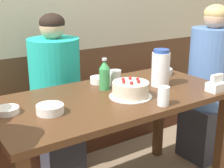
{
  "coord_description": "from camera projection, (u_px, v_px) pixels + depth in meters",
  "views": [
    {
      "loc": [
        -0.97,
        -1.43,
        1.35
      ],
      "look_at": [
        0.03,
        0.05,
        0.8
      ],
      "focal_mm": 50.0,
      "sensor_mm": 36.0,
      "label": 1
    }
  ],
  "objects": [
    {
      "name": "back_wall",
      "position": [
        40.0,
        0.0,
        2.51
      ],
      "size": [
        4.8,
        0.04,
        2.5
      ],
      "color": "brown",
      "rests_on": "ground_plane"
    },
    {
      "name": "bench_seat",
      "position": [
        58.0,
        125.0,
        2.63
      ],
      "size": [
        2.77,
        0.38,
        0.47
      ],
      "color": "#472314",
      "rests_on": "ground_plane"
    },
    {
      "name": "dining_table",
      "position": [
        113.0,
        111.0,
        1.85
      ],
      "size": [
        1.41,
        0.71,
        0.75
      ],
      "color": "#4C2D19",
      "rests_on": "ground_plane"
    },
    {
      "name": "birthday_cake",
      "position": [
        131.0,
        90.0,
        1.78
      ],
      "size": [
        0.25,
        0.25,
        0.11
      ],
      "color": "white",
      "rests_on": "dining_table"
    },
    {
      "name": "water_pitcher",
      "position": [
        161.0,
        68.0,
        1.97
      ],
      "size": [
        0.12,
        0.12,
        0.24
      ],
      "color": "white",
      "rests_on": "dining_table"
    },
    {
      "name": "soju_bottle",
      "position": [
        105.0,
        75.0,
        1.9
      ],
      "size": [
        0.07,
        0.07,
        0.2
      ],
      "color": "#388E4C",
      "rests_on": "dining_table"
    },
    {
      "name": "napkin_holder",
      "position": [
        216.0,
        85.0,
        1.88
      ],
      "size": [
        0.11,
        0.08,
        0.11
      ],
      "color": "white",
      "rests_on": "dining_table"
    },
    {
      "name": "bowl_soup_white",
      "position": [
        99.0,
        80.0,
        2.05
      ],
      "size": [
        0.11,
        0.11,
        0.04
      ],
      "color": "white",
      "rests_on": "dining_table"
    },
    {
      "name": "bowl_rice_small",
      "position": [
        7.0,
        110.0,
        1.55
      ],
      "size": [
        0.12,
        0.12,
        0.03
      ],
      "color": "white",
      "rests_on": "dining_table"
    },
    {
      "name": "bowl_side_dish",
      "position": [
        50.0,
        109.0,
        1.56
      ],
      "size": [
        0.14,
        0.14,
        0.04
      ],
      "color": "white",
      "rests_on": "dining_table"
    },
    {
      "name": "bowl_sauce_shallow",
      "position": [
        162.0,
        71.0,
        2.26
      ],
      "size": [
        0.14,
        0.14,
        0.04
      ],
      "color": "white",
      "rests_on": "dining_table"
    },
    {
      "name": "glass_water_tall",
      "position": [
        163.0,
        96.0,
        1.65
      ],
      "size": [
        0.06,
        0.06,
        0.1
      ],
      "color": "silver",
      "rests_on": "dining_table"
    },
    {
      "name": "glass_tumbler_short",
      "position": [
        115.0,
        78.0,
        1.99
      ],
      "size": [
        0.07,
        0.07,
        0.1
      ],
      "color": "silver",
      "rests_on": "dining_table"
    },
    {
      "name": "person_grey_tee",
      "position": [
        56.0,
        96.0,
        2.31
      ],
      "size": [
        0.37,
        0.37,
        1.18
      ],
      "rotation": [
        0.0,
        0.0,
        -1.57
      ],
      "color": "#33333D",
      "rests_on": "ground_plane"
    },
    {
      "name": "person_dark_striped",
      "position": [
        209.0,
        89.0,
        2.45
      ],
      "size": [
        0.34,
        0.33,
        1.23
      ],
      "rotation": [
        0.0,
        0.0,
        3.14
      ],
      "color": "#33333D",
      "rests_on": "ground_plane"
    }
  ]
}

